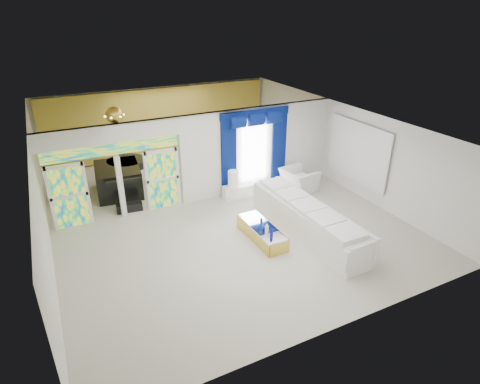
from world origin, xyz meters
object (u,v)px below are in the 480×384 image
white_sofa (307,220)px  coffee_table (262,233)px  console_table (241,191)px  armchair (299,180)px  grand_piano (118,180)px

white_sofa → coffee_table: bearing=164.9°
coffee_table → console_table: bearing=75.4°
coffee_table → armchair: size_ratio=1.57×
console_table → armchair: (2.13, -0.42, 0.17)m
coffee_table → armchair: bearing=39.6°
coffee_table → white_sofa: bearing=-12.5°
armchair → grand_piano: grand_piano is taller
white_sofa → armchair: size_ratio=3.78×
white_sofa → armchair: (1.51, 2.67, -0.04)m
console_table → armchair: bearing=-11.1°
armchair → white_sofa: bearing=143.2°
console_table → grand_piano: 4.40m
armchair → grand_piano: 6.48m
white_sofa → grand_piano: size_ratio=2.32×
coffee_table → console_table: console_table is taller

